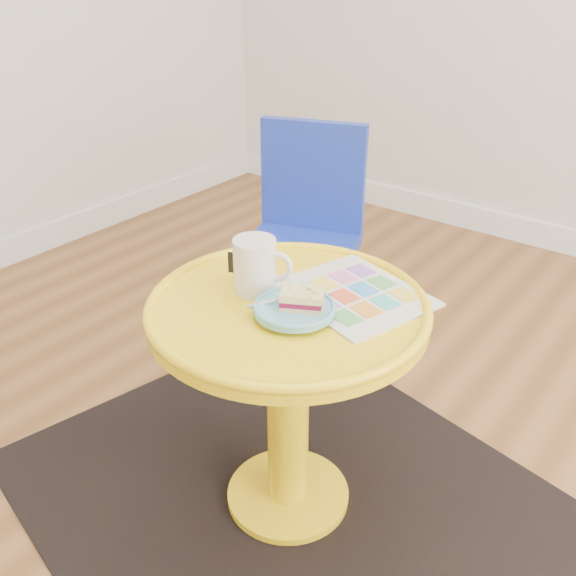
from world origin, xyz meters
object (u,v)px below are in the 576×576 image
Objects in this scene: chair at (304,229)px; newspaper at (354,294)px; mug at (256,264)px; plate at (295,309)px; side_table at (288,366)px.

chair is 0.68m from newspaper.
newspaper is 2.31× the size of mug.
plate is (0.43, -0.62, 0.15)m from chair.
chair is 5.88× the size of mug.
mug is (-0.09, 0.01, 0.23)m from side_table.
chair is at bearing 123.33° from side_table.
newspaper is 0.22m from mug.
chair is 4.55× the size of plate.
side_table is 0.18m from plate.
side_table is at bearing -24.29° from mug.
side_table is 2.01× the size of newspaper.
mug is at bearing 164.52° from plate.
chair reaches higher than side_table.
chair is 0.77m from plate.
chair is at bearing 124.62° from plate.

